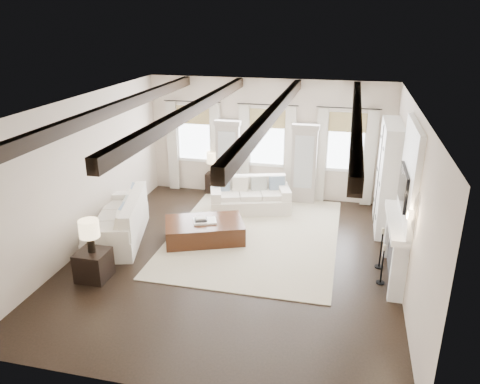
% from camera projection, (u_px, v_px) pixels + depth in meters
% --- Properties ---
extents(ground, '(7.50, 7.50, 0.00)m').
position_uv_depth(ground, '(234.00, 259.00, 9.66)').
color(ground, black).
rests_on(ground, ground).
extents(room_shell, '(6.54, 7.54, 3.22)m').
position_uv_depth(room_shell, '(279.00, 161.00, 9.65)').
color(room_shell, beige).
rests_on(room_shell, ground).
extents(area_rug, '(3.70, 4.86, 0.02)m').
position_uv_depth(area_rug, '(254.00, 235.00, 10.68)').
color(area_rug, '#C1B79B').
rests_on(area_rug, ground).
extents(sofa_back, '(2.17, 1.45, 0.85)m').
position_uv_depth(sofa_back, '(250.00, 198.00, 11.95)').
color(sofa_back, white).
rests_on(sofa_back, ground).
extents(sofa_left, '(1.62, 2.50, 0.99)m').
position_uv_depth(sofa_left, '(120.00, 223.00, 10.36)').
color(sofa_left, white).
rests_on(sofa_left, ground).
extents(ottoman, '(1.97, 1.62, 0.45)m').
position_uv_depth(ottoman, '(204.00, 231.00, 10.39)').
color(ottoman, black).
rests_on(ottoman, ground).
extents(tray, '(0.61, 0.54, 0.04)m').
position_uv_depth(tray, '(205.00, 221.00, 10.30)').
color(tray, white).
rests_on(tray, ottoman).
extents(book_lower, '(0.32, 0.28, 0.04)m').
position_uv_depth(book_lower, '(201.00, 220.00, 10.26)').
color(book_lower, '#262628').
rests_on(book_lower, tray).
extents(book_upper, '(0.27, 0.24, 0.03)m').
position_uv_depth(book_upper, '(201.00, 218.00, 10.25)').
color(book_upper, beige).
rests_on(book_upper, book_lower).
extents(side_table_front, '(0.57, 0.57, 0.57)m').
position_uv_depth(side_table_front, '(94.00, 265.00, 8.85)').
color(side_table_front, black).
rests_on(side_table_front, ground).
extents(lamp_front, '(0.37, 0.37, 0.64)m').
position_uv_depth(lamp_front, '(89.00, 231.00, 8.59)').
color(lamp_front, black).
rests_on(lamp_front, side_table_front).
extents(side_table_back, '(0.39, 0.39, 0.58)m').
position_uv_depth(side_table_back, '(214.00, 183.00, 13.15)').
color(side_table_back, black).
rests_on(side_table_back, ground).
extents(lamp_back, '(0.35, 0.35, 0.60)m').
position_uv_depth(lamp_back, '(213.00, 159.00, 12.90)').
color(lamp_back, black).
rests_on(lamp_back, side_table_back).
extents(candlestick_near, '(0.16, 0.16, 0.79)m').
position_uv_depth(candlestick_near, '(382.00, 268.00, 8.67)').
color(candlestick_near, black).
rests_on(candlestick_near, ground).
extents(candlestick_far, '(0.17, 0.17, 0.86)m').
position_uv_depth(candlestick_far, '(381.00, 251.00, 9.21)').
color(candlestick_far, black).
rests_on(candlestick_far, ground).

